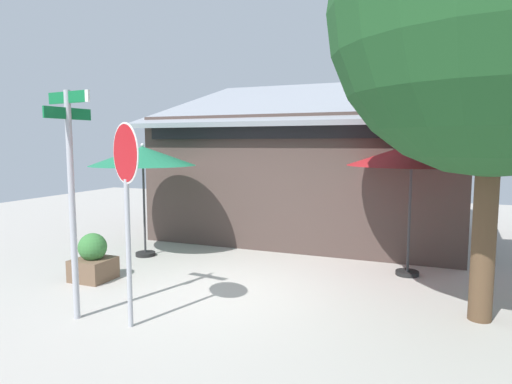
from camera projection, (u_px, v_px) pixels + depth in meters
ground_plane at (229, 293)px, 7.66m from camera, size 28.00×28.00×0.10m
cafe_building at (315, 173)px, 12.58m from camera, size 8.17×6.01×4.60m
street_sign_post at (71, 185)px, 6.22m from camera, size 0.81×0.75×3.28m
stop_sign at (126, 184)px, 5.92m from camera, size 0.72×0.41×2.82m
patio_umbrella_forest_green_left at (143, 157)px, 9.77m from camera, size 2.34×2.34×2.55m
patio_umbrella_crimson_center at (412, 156)px, 8.29m from camera, size 2.41×2.41×2.61m
sidewalk_planter at (93, 259)px, 8.21m from camera, size 0.67×0.67×0.89m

